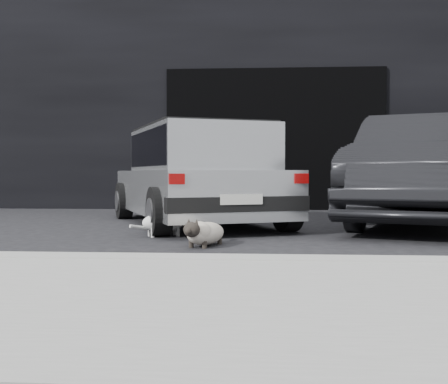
# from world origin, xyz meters

# --- Properties ---
(ground) EXTENTS (80.00, 80.00, 0.00)m
(ground) POSITION_xyz_m (0.00, 0.00, 0.00)
(ground) COLOR black
(ground) RESTS_ON ground
(building_facade) EXTENTS (34.00, 4.00, 5.00)m
(building_facade) POSITION_xyz_m (1.00, 6.00, 2.50)
(building_facade) COLOR black
(building_facade) RESTS_ON ground
(garage_opening) EXTENTS (4.00, 0.10, 2.60)m
(garage_opening) POSITION_xyz_m (1.00, 3.99, 1.30)
(garage_opening) COLOR black
(garage_opening) RESTS_ON ground
(curb) EXTENTS (18.00, 0.25, 0.12)m
(curb) POSITION_xyz_m (1.00, -2.60, 0.06)
(curb) COLOR #989893
(curb) RESTS_ON ground
(sidewalk) EXTENTS (18.00, 2.20, 0.11)m
(sidewalk) POSITION_xyz_m (1.00, -3.80, 0.06)
(sidewalk) COLOR #989893
(sidewalk) RESTS_ON ground
(silver_hatchback) EXTENTS (2.81, 3.84, 1.29)m
(silver_hatchback) POSITION_xyz_m (-0.08, 0.94, 0.71)
(silver_hatchback) COLOR #AEB1B3
(silver_hatchback) RESTS_ON ground
(second_car) EXTENTS (2.98, 4.73, 1.47)m
(second_car) POSITION_xyz_m (2.92, 1.12, 0.74)
(second_car) COLOR black
(second_car) RESTS_ON ground
(cat_siamese) EXTENTS (0.45, 0.78, 0.28)m
(cat_siamese) POSITION_xyz_m (0.23, -1.22, 0.13)
(cat_siamese) COLOR beige
(cat_siamese) RESTS_ON ground
(cat_white) EXTENTS (0.63, 0.44, 0.33)m
(cat_white) POSITION_xyz_m (-0.26, -0.39, 0.16)
(cat_white) COLOR white
(cat_white) RESTS_ON ground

